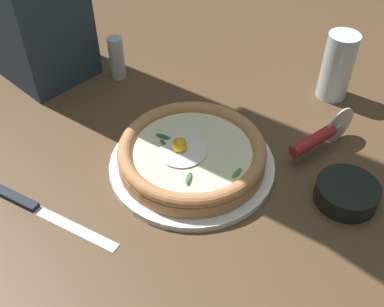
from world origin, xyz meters
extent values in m
cube|color=brown|center=(0.00, 0.00, -0.01)|extent=(2.40, 2.40, 0.03)
cylinder|color=white|center=(-0.05, 0.01, 0.01)|extent=(0.29, 0.29, 0.01)
cylinder|color=tan|center=(-0.05, 0.01, 0.02)|extent=(0.25, 0.25, 0.02)
torus|color=#C9834F|center=(-0.05, 0.01, 0.04)|extent=(0.25, 0.25, 0.02)
cylinder|color=#F2ECC0|center=(-0.05, 0.01, 0.04)|extent=(0.21, 0.21, 0.00)
ellipsoid|color=white|center=(-0.03, 0.01, 0.04)|extent=(0.08, 0.08, 0.01)
sphere|color=#F3B015|center=(-0.03, 0.00, 0.05)|extent=(0.03, 0.03, 0.03)
ellipsoid|color=#4E7940|center=(-0.01, 0.07, 0.04)|extent=(0.03, 0.03, 0.01)
ellipsoid|color=#2F5B2D|center=(-0.01, -0.02, 0.04)|extent=(0.01, 0.03, 0.01)
ellipsoid|color=#428B41|center=(-0.09, 0.09, 0.04)|extent=(0.03, 0.02, 0.01)
ellipsoid|color=#22622A|center=(-0.02, -0.04, 0.04)|extent=(0.02, 0.03, 0.00)
ellipsoid|color=#448D37|center=(-0.01, 0.03, 0.04)|extent=(0.02, 0.02, 0.00)
cylinder|color=black|center=(-0.24, 0.19, 0.02)|extent=(0.10, 0.10, 0.03)
cylinder|color=silver|center=(-0.32, 0.07, 0.04)|extent=(0.07, 0.02, 0.07)
cylinder|color=silver|center=(-0.31, 0.07, 0.04)|extent=(0.02, 0.01, 0.01)
cylinder|color=#B12424|center=(-0.25, 0.08, 0.04)|extent=(0.10, 0.04, 0.02)
cube|color=silver|center=(0.18, 0.05, 0.00)|extent=(0.10, 0.14, 0.00)
cube|color=black|center=(0.24, -0.05, 0.01)|extent=(0.06, 0.08, 0.01)
cylinder|color=silver|center=(-0.40, -0.05, 0.07)|extent=(0.06, 0.06, 0.14)
cylinder|color=#AC2D2D|center=(-0.40, -0.05, 0.02)|extent=(0.06, 0.06, 0.04)
cylinder|color=silver|center=(-0.03, -0.32, 0.05)|extent=(0.03, 0.03, 0.09)
camera|label=1|loc=(0.21, 0.52, 0.57)|focal=42.95mm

